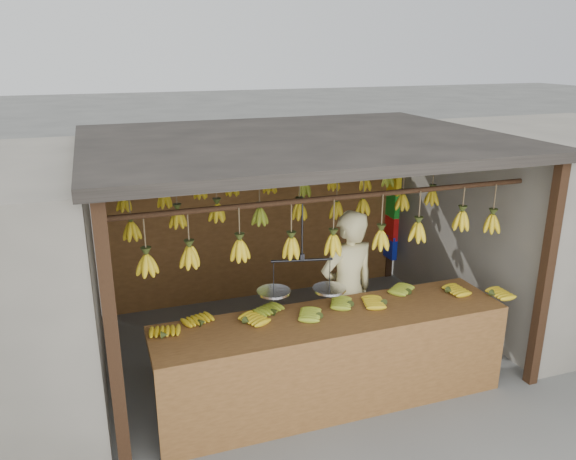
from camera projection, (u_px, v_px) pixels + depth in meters
name	position (u px, v px, depth m)	size (l,w,h in m)	color
ground	(297.00, 345.00, 6.47)	(80.00, 80.00, 0.00)	#5B5B57
stall	(287.00, 171.00, 6.16)	(4.30, 3.30, 2.40)	black
neighbor_right	(558.00, 219.00, 7.25)	(3.00, 3.00, 2.30)	slate
counter	(337.00, 340.00, 5.14)	(3.46, 0.76, 0.96)	brown
hanging_bananas	(297.00, 211.00, 5.97)	(3.56, 2.25, 0.39)	gold
balance_scale	(302.00, 286.00, 5.10)	(0.80, 0.41, 0.86)	black
vendor	(347.00, 291.00, 5.78)	(0.64, 0.42, 1.74)	beige
bag_bundles	(392.00, 216.00, 7.99)	(0.08, 0.26, 1.29)	yellow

